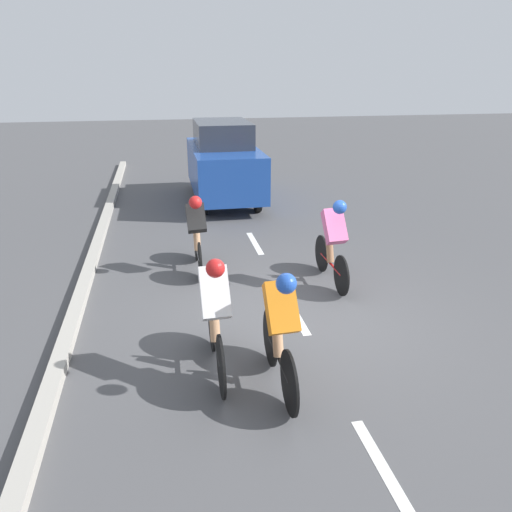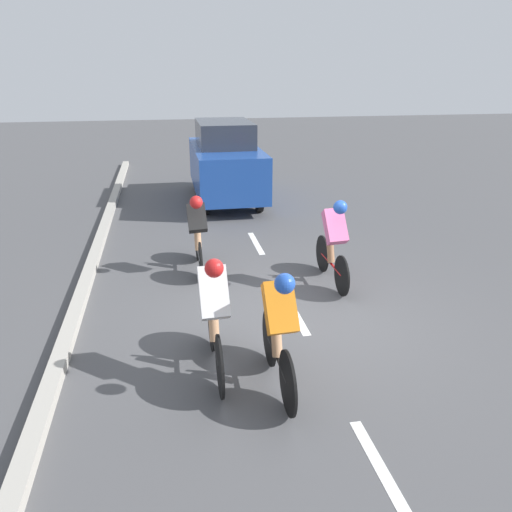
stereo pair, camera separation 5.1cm
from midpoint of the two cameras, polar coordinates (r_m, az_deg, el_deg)
ground_plane at (r=7.49m, az=4.33°, el=-6.66°), size 60.00×60.00×0.00m
lane_stripe_near at (r=5.07m, az=14.25°, el=-22.77°), size 0.12×1.40×0.01m
lane_stripe_mid at (r=7.54m, az=4.22°, el=-6.44°), size 0.12×1.40×0.01m
lane_stripe_far at (r=10.41m, az=-0.28°, el=1.49°), size 0.12×1.40×0.01m
curb at (r=7.43m, az=-20.63°, el=-7.72°), size 0.20×25.63×0.14m
cyclist_pink at (r=8.28m, az=8.67°, el=1.90°), size 0.35×1.69×1.52m
cyclist_black at (r=8.82m, az=-6.96°, el=2.88°), size 0.35×1.62×1.44m
cyclist_white at (r=5.78m, az=-4.94°, el=-6.52°), size 0.33×1.72×1.56m
cyclist_orange at (r=5.48m, az=2.56°, el=-8.19°), size 0.34×1.66×1.53m
support_car at (r=13.63m, az=-3.84°, el=10.66°), size 1.70×4.00×2.11m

